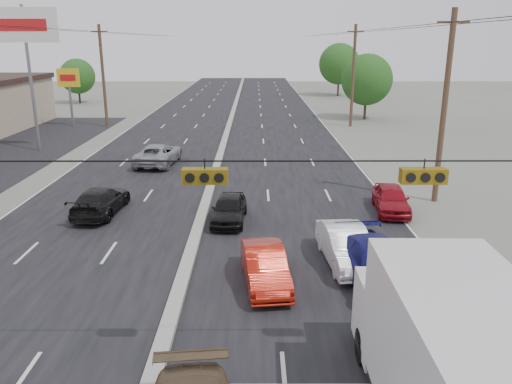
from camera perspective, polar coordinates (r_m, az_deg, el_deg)
ground at (r=14.11m, az=-11.61°, el=-20.11°), size 200.00×200.00×0.00m
road_surface at (r=41.95m, az=-3.78°, el=5.28°), size 20.00×160.00×0.02m
center_median at (r=41.93m, az=-3.78°, el=5.41°), size 0.50×160.00×0.20m
utility_pole_left_c at (r=53.32m, az=-17.08°, el=12.61°), size 1.60×0.30×10.00m
utility_pole_right_b at (r=28.02m, az=20.72°, el=9.04°), size 1.60×0.30×10.00m
utility_pole_right_c at (r=52.07m, az=11.04°, el=12.94°), size 1.60×0.30×10.00m
traffic_signals at (r=11.46m, az=-6.35°, el=2.05°), size 25.00×0.30×0.54m
pole_sign_billboard at (r=42.62m, az=-24.90°, el=16.01°), size 5.00×0.25×11.00m
pole_sign_far at (r=54.46m, az=-20.61°, el=11.62°), size 2.20×0.25×6.00m
tree_left_far at (r=75.31m, az=-19.73°, el=12.35°), size 4.80×4.80×6.12m
tree_right_mid at (r=57.51m, az=12.55°, el=12.43°), size 5.60×5.60×7.14m
tree_right_far at (r=82.18m, az=9.49°, el=14.25°), size 6.40×6.40×8.16m
box_truck at (r=11.77m, az=21.07°, el=-17.43°), size 2.82×7.70×3.88m
red_sedan at (r=18.01m, az=1.02°, el=-8.55°), size 1.89×4.23×1.35m
queue_car_a at (r=24.06m, az=-3.10°, el=-1.94°), size 1.78×3.94×1.31m
queue_car_b at (r=19.87m, az=10.25°, el=-6.14°), size 1.93×4.57×1.47m
queue_car_d at (r=18.37m, az=13.74°, el=-8.21°), size 2.71×5.50×1.54m
queue_car_e at (r=26.34m, az=15.18°, el=-0.78°), size 2.02×4.16×1.37m
oncoming_near at (r=26.32m, az=-17.33°, el=-0.99°), size 2.18×4.79×1.36m
oncoming_far at (r=35.99m, az=-11.08°, el=4.25°), size 2.99×5.51×1.47m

